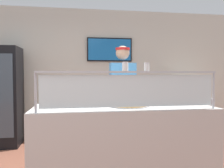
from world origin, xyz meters
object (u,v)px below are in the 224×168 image
drink_fridge (3,96)px  pizza_server (129,103)px  pizza_tray (129,105)px  pizza_box_stack (192,90)px  worker_figure (123,96)px  pepper_flake_shaker (147,67)px  parmesan_shaker (125,67)px

drink_fridge → pizza_server: bearing=-43.4°
pizza_server → pizza_tray: bearing=114.0°
drink_fridge → pizza_box_stack: drink_fridge is taller
worker_figure → pizza_tray: bearing=-96.4°
worker_figure → drink_fridge: drink_fridge is taller
pepper_flake_shaker → pizza_tray: bearing=110.6°
pizza_server → drink_fridge: drink_fridge is taller
pepper_flake_shaker → drink_fridge: 3.03m
worker_figure → pizza_box_stack: size_ratio=3.61×
parmesan_shaker → drink_fridge: (-1.84, 2.16, -0.49)m
pepper_flake_shaker → pizza_box_stack: size_ratio=0.19×
worker_figure → pizza_box_stack: bearing=31.8°
pizza_server → pepper_flake_shaker: size_ratio=3.10×
pizza_tray → worker_figure: size_ratio=0.27×
parmesan_shaker → drink_fridge: size_ratio=0.05×
pizza_server → parmesan_shaker: (-0.12, -0.30, 0.42)m
pizza_tray → parmesan_shaker: 0.56m
pizza_tray → pepper_flake_shaker: (0.12, -0.32, 0.44)m
parmesan_shaker → worker_figure: size_ratio=0.05×
pizza_server → parmesan_shaker: parmesan_shaker is taller
pizza_tray → drink_fridge: bearing=136.8°
drink_fridge → pizza_box_stack: (3.73, -0.04, 0.08)m
pizza_tray → drink_fridge: 2.68m
pizza_tray → drink_fridge: drink_fridge is taller
pizza_server → pizza_box_stack: pizza_box_stack is taller
pepper_flake_shaker → worker_figure: worker_figure is taller
drink_fridge → worker_figure: bearing=-28.2°
worker_figure → pizza_box_stack: 1.99m
pizza_server → pizza_box_stack: size_ratio=0.58×
pizza_tray → pepper_flake_shaker: bearing=-69.4°
pizza_tray → pizza_box_stack: pizza_box_stack is taller
pepper_flake_shaker → pizza_box_stack: (1.65, 2.11, -0.40)m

